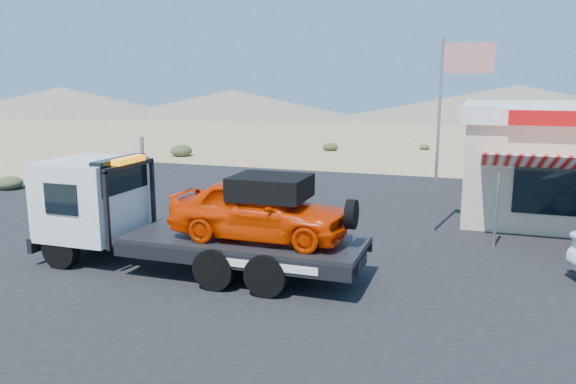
# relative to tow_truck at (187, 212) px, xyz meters

# --- Properties ---
(ground) EXTENTS (120.00, 120.00, 0.00)m
(ground) POSITION_rel_tow_truck_xyz_m (0.95, 1.27, -1.52)
(ground) COLOR #9D8559
(ground) RESTS_ON ground
(asphalt_lot) EXTENTS (32.00, 24.00, 0.02)m
(asphalt_lot) POSITION_rel_tow_truck_xyz_m (2.95, 4.27, -1.51)
(asphalt_lot) COLOR black
(asphalt_lot) RESTS_ON ground
(tow_truck) EXTENTS (8.43, 2.50, 2.82)m
(tow_truck) POSITION_rel_tow_truck_xyz_m (0.00, 0.00, 0.00)
(tow_truck) COLOR black
(tow_truck) RESTS_ON asphalt_lot
(flagpole) EXTENTS (1.55, 0.10, 6.00)m
(flagpole) POSITION_rel_tow_truck_xyz_m (5.88, 5.77, 2.25)
(flagpole) COLOR #99999E
(flagpole) RESTS_ON asphalt_lot
(desert_scrub) EXTENTS (24.27, 33.98, 0.75)m
(desert_scrub) POSITION_rel_tow_truck_xyz_m (-12.40, 9.56, -1.20)
(desert_scrub) COLOR #2E3D20
(desert_scrub) RESTS_ON ground
(distant_hills) EXTENTS (126.00, 48.00, 4.20)m
(distant_hills) POSITION_rel_tow_truck_xyz_m (-8.82, 56.41, 0.37)
(distant_hills) COLOR #726B59
(distant_hills) RESTS_ON ground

